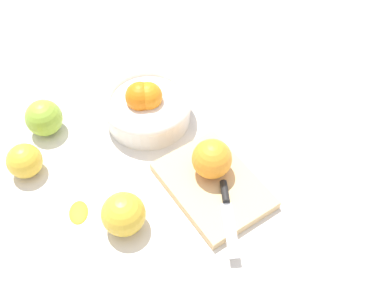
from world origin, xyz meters
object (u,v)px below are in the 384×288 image
at_px(apple_front_left, 25,161).
at_px(apple_front_left_2, 44,118).
at_px(bowl, 147,106).
at_px(knife, 227,207).
at_px(cutting_board, 213,185).
at_px(apple_front_right, 123,214).
at_px(orange_on_board, 212,159).

height_order(apple_front_left, apple_front_left_2, apple_front_left_2).
bearing_deg(bowl, knife, -5.42).
xyz_separation_m(cutting_board, apple_front_right, (-0.04, -0.18, 0.03)).
height_order(orange_on_board, apple_front_left_2, orange_on_board).
xyz_separation_m(orange_on_board, knife, (0.08, -0.03, -0.03)).
bearing_deg(cutting_board, knife, -17.37).
xyz_separation_m(cutting_board, apple_front_left, (-0.26, -0.26, 0.02)).
height_order(cutting_board, apple_front_left_2, apple_front_left_2).
distance_m(cutting_board, knife, 0.06).
xyz_separation_m(knife, apple_front_right, (-0.10, -0.16, 0.02)).
distance_m(bowl, cutting_board, 0.23).
relative_size(apple_front_left, apple_front_left_2, 0.90).
bearing_deg(apple_front_right, cutting_board, 77.74).
bearing_deg(apple_front_left_2, knife, 21.83).
relative_size(bowl, apple_front_right, 2.40).
xyz_separation_m(orange_on_board, apple_front_left_2, (-0.31, -0.19, -0.02)).
bearing_deg(bowl, apple_front_left_2, -120.60).
xyz_separation_m(orange_on_board, apple_front_left, (-0.24, -0.27, -0.02)).
distance_m(cutting_board, orange_on_board, 0.06).
distance_m(bowl, knife, 0.29).
xyz_separation_m(apple_front_left, apple_front_left_2, (-0.07, 0.08, 0.00)).
bearing_deg(cutting_board, apple_front_left_2, -152.18).
bearing_deg(apple_front_left_2, apple_front_right, 0.02).
xyz_separation_m(cutting_board, orange_on_board, (-0.02, 0.01, 0.05)).
distance_m(orange_on_board, apple_front_left_2, 0.37).
bearing_deg(cutting_board, bowl, 177.86).
height_order(cutting_board, orange_on_board, orange_on_board).
relative_size(apple_front_right, apple_front_left_2, 1.04).
relative_size(cutting_board, knife, 1.56).
bearing_deg(apple_front_left_2, orange_on_board, 31.52).
bearing_deg(apple_front_left, orange_on_board, 48.90).
distance_m(orange_on_board, apple_front_right, 0.19).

